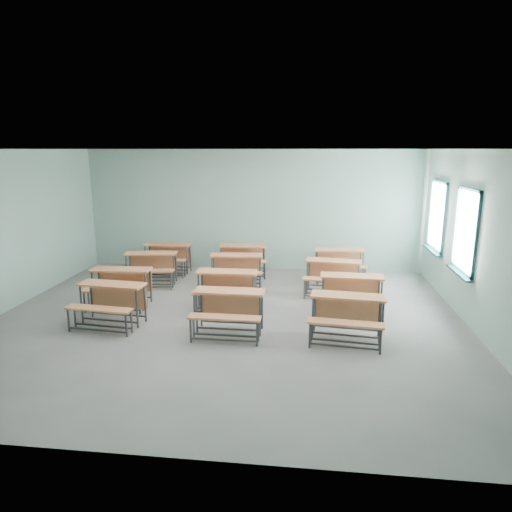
# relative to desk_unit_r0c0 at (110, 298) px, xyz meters

# --- Properties ---
(room) EXTENTS (9.04, 8.04, 3.24)m
(room) POSITION_rel_desk_unit_r0c0_xyz_m (2.18, 0.48, 1.08)
(room) COLOR gray
(room) RESTS_ON ground
(desk_unit_r0c0) EXTENTS (1.31, 0.95, 0.77)m
(desk_unit_r0c0) POSITION_rel_desk_unit_r0c0_xyz_m (0.00, 0.00, 0.00)
(desk_unit_r0c0) COLOR #C57247
(desk_unit_r0c0) RESTS_ON ground
(desk_unit_r0c1) EXTENTS (1.24, 0.84, 0.77)m
(desk_unit_r0c1) POSITION_rel_desk_unit_r0c0_xyz_m (2.25, -0.16, 0.00)
(desk_unit_r0c1) COLOR #C57247
(desk_unit_r0c1) RESTS_ON ground
(desk_unit_r0c2) EXTENTS (1.31, 0.95, 0.77)m
(desk_unit_r0c2) POSITION_rel_desk_unit_r0c0_xyz_m (4.29, -0.19, 0.00)
(desk_unit_r0c2) COLOR #C57247
(desk_unit_r0c2) RESTS_ON ground
(desk_unit_r1c0) EXTENTS (1.26, 0.87, 0.77)m
(desk_unit_r1c0) POSITION_rel_desk_unit_r0c0_xyz_m (-0.25, 1.04, 0.00)
(desk_unit_r1c0) COLOR #C57247
(desk_unit_r1c0) RESTS_ON ground
(desk_unit_r1c1) EXTENTS (1.25, 0.85, 0.77)m
(desk_unit_r1c1) POSITION_rel_desk_unit_r0c0_xyz_m (1.98, 1.13, 0.00)
(desk_unit_r1c1) COLOR #C57247
(desk_unit_r1c1) RESTS_ON ground
(desk_unit_r1c2) EXTENTS (1.25, 0.86, 0.77)m
(desk_unit_r1c2) POSITION_rel_desk_unit_r0c0_xyz_m (4.49, 1.08, 0.00)
(desk_unit_r1c2) COLOR #C57247
(desk_unit_r1c2) RESTS_ON ground
(desk_unit_r2c0) EXTENTS (1.33, 0.98, 0.77)m
(desk_unit_r2c0) POSITION_rel_desk_unit_r0c0_xyz_m (-0.14, 2.60, 0.00)
(desk_unit_r2c0) COLOR #C57247
(desk_unit_r2c0) RESTS_ON ground
(desk_unit_r2c1) EXTENTS (1.31, 0.95, 0.77)m
(desk_unit_r2c1) POSITION_rel_desk_unit_r0c0_xyz_m (1.94, 2.63, 0.00)
(desk_unit_r2c1) COLOR #C57247
(desk_unit_r2c1) RESTS_ON ground
(desk_unit_r2c2) EXTENTS (1.32, 0.97, 0.77)m
(desk_unit_r2c2) POSITION_rel_desk_unit_r0c0_xyz_m (4.18, 2.32, 0.00)
(desk_unit_r2c2) COLOR #C57247
(desk_unit_r2c2) RESTS_ON ground
(desk_unit_r3c0) EXTENTS (1.25, 0.85, 0.77)m
(desk_unit_r3c0) POSITION_rel_desk_unit_r0c0_xyz_m (-0.08, 3.67, 0.00)
(desk_unit_r3c0) COLOR #C57247
(desk_unit_r3c0) RESTS_ON ground
(desk_unit_r3c1) EXTENTS (1.32, 0.96, 0.77)m
(desk_unit_r3c1) POSITION_rel_desk_unit_r0c0_xyz_m (1.93, 3.74, 0.00)
(desk_unit_r3c1) COLOR #C57247
(desk_unit_r3c1) RESTS_ON ground
(desk_unit_r3c2) EXTENTS (1.26, 0.88, 0.77)m
(desk_unit_r3c2) POSITION_rel_desk_unit_r0c0_xyz_m (4.40, 3.51, 0.00)
(desk_unit_r3c2) COLOR #C57247
(desk_unit_r3c2) RESTS_ON ground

